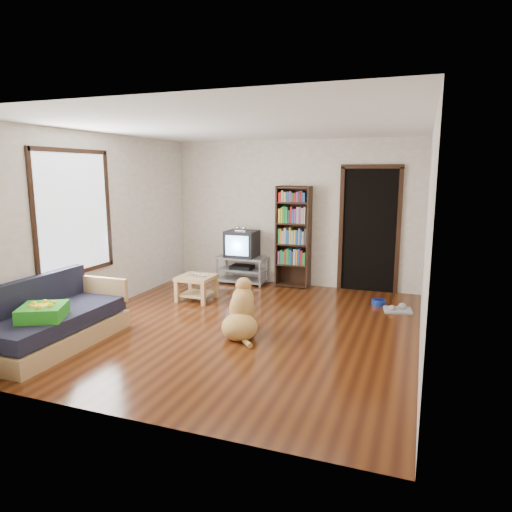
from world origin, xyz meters
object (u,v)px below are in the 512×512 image
(dog_bowl, at_px, (379,302))
(green_cushion, at_px, (43,312))
(bookshelf, at_px, (293,231))
(laptop, at_px, (195,275))
(grey_rag, at_px, (398,310))
(sofa, at_px, (54,324))
(crt_tv, at_px, (242,243))
(dog, at_px, (241,314))
(tv_stand, at_px, (242,269))
(coffee_table, at_px, (197,283))

(dog_bowl, bearing_deg, green_cushion, -135.56)
(bookshelf, bearing_deg, laptop, -130.24)
(grey_rag, distance_m, sofa, 4.73)
(dog_bowl, height_order, crt_tv, crt_tv)
(dog_bowl, bearing_deg, bookshelf, 156.84)
(bookshelf, distance_m, dog, 2.73)
(dog_bowl, distance_m, crt_tv, 2.69)
(dog_bowl, relative_size, sofa, 0.12)
(tv_stand, relative_size, coffee_table, 1.64)
(tv_stand, height_order, dog, dog)
(sofa, distance_m, coffee_table, 2.42)
(sofa, bearing_deg, coffee_table, 73.01)
(grey_rag, xyz_separation_m, bookshelf, (-1.88, 0.93, 0.99))
(tv_stand, relative_size, dog, 1.08)
(tv_stand, bearing_deg, sofa, -105.02)
(sofa, height_order, coffee_table, sofa)
(tv_stand, distance_m, crt_tv, 0.47)
(green_cushion, xyz_separation_m, coffee_table, (0.58, 2.58, -0.22))
(laptop, distance_m, dog, 1.75)
(tv_stand, xyz_separation_m, coffee_table, (-0.27, -1.31, 0.01))
(sofa, bearing_deg, crt_tv, 75.07)
(dog_bowl, distance_m, grey_rag, 0.39)
(coffee_table, bearing_deg, dog_bowl, 14.65)
(sofa, bearing_deg, tv_stand, 74.98)
(crt_tv, bearing_deg, tv_stand, -90.00)
(green_cushion, height_order, bookshelf, bookshelf)
(laptop, height_order, crt_tv, crt_tv)
(laptop, relative_size, tv_stand, 0.35)
(grey_rag, height_order, dog, dog)
(bookshelf, xyz_separation_m, dog, (0.05, -2.63, -0.73))
(dog, bearing_deg, crt_tv, 111.41)
(dog_bowl, relative_size, bookshelf, 0.12)
(laptop, bearing_deg, coffee_table, 101.92)
(laptop, xyz_separation_m, coffee_table, (0.00, 0.03, -0.13))
(laptop, relative_size, sofa, 0.17)
(green_cushion, height_order, grey_rag, green_cushion)
(grey_rag, distance_m, bookshelf, 2.32)
(bookshelf, distance_m, coffee_table, 1.99)
(dog_bowl, distance_m, tv_stand, 2.61)
(grey_rag, bearing_deg, dog_bowl, 140.19)
(dog_bowl, bearing_deg, crt_tv, 166.57)
(green_cushion, xyz_separation_m, crt_tv, (0.85, 3.92, 0.25))
(green_cushion, relative_size, crt_tv, 0.80)
(laptop, relative_size, grey_rag, 0.79)
(tv_stand, xyz_separation_m, crt_tv, (0.00, 0.02, 0.47))
(dog_bowl, relative_size, coffee_table, 0.40)
(green_cushion, distance_m, crt_tv, 4.02)
(sofa, bearing_deg, dog, 28.94)
(dog_bowl, xyz_separation_m, tv_stand, (-2.53, 0.58, 0.23))
(crt_tv, relative_size, coffee_table, 1.05)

